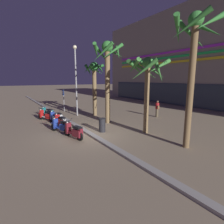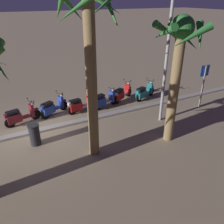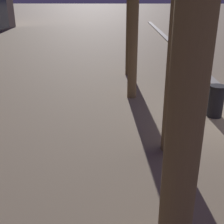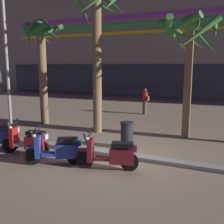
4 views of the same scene
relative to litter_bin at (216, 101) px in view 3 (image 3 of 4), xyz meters
The scene contains 1 object.
litter_bin is the anchor object (origin of this frame).
Camera 3 is at (-8.07, 3.85, 3.42)m, focal length 47.20 mm.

